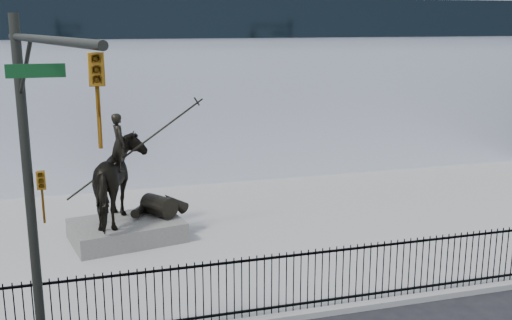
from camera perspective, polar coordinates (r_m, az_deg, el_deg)
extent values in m
cube|color=gray|center=(20.16, 1.90, -6.61)|extent=(30.00, 12.00, 0.15)
cube|color=silver|center=(31.68, -5.49, 8.72)|extent=(44.00, 14.00, 9.00)
cube|color=black|center=(15.14, 8.90, -12.76)|extent=(22.00, 0.05, 0.05)
cube|color=black|center=(14.65, 9.07, -8.35)|extent=(22.00, 0.05, 0.05)
cube|color=black|center=(14.89, 8.98, -10.68)|extent=(22.00, 0.03, 1.50)
cube|color=#504E49|center=(19.34, -12.22, -6.58)|extent=(3.68, 2.86, 0.62)
imported|color=black|center=(18.86, -12.45, -1.92)|extent=(2.70, 2.99, 2.63)
imported|color=black|center=(18.57, -12.94, 1.64)|extent=(0.54, 0.72, 1.78)
cylinder|color=black|center=(18.74, -11.53, 0.96)|extent=(4.16, 0.88, 2.68)
cylinder|color=black|center=(11.76, -20.66, -4.38)|extent=(0.18, 0.18, 7.00)
cylinder|color=black|center=(9.11, -19.32, 10.75)|extent=(1.47, 4.84, 0.12)
imported|color=#A66A12|center=(7.03, -14.80, 5.42)|extent=(0.18, 0.22, 1.10)
imported|color=#A66A12|center=(11.69, -19.67, -3.38)|extent=(0.16, 0.20, 1.00)
cube|color=#0C3F19|center=(10.07, -20.25, 7.98)|extent=(0.90, 0.03, 0.22)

